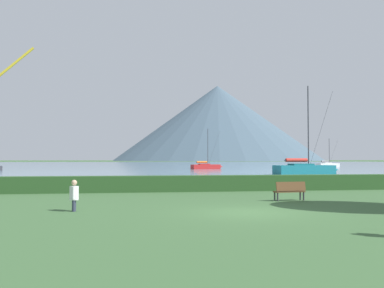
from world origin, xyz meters
The scene contains 9 objects.
ground_plane centered at (0.00, 0.00, 0.00)m, with size 1000.00×1000.00×0.00m, color #385B33.
harbor_water centered at (0.00, 137.00, 0.00)m, with size 320.00×246.00×0.00m, color slate.
hedge_line centered at (0.00, 11.00, 0.50)m, with size 80.00×1.20×1.01m, color #284C23.
sailboat_slip_1 centered at (11.11, 68.26, 0.55)m, with size 6.80×3.10×8.15m.
sailboat_slip_2 centered at (46.22, 86.18, 0.55)m, with size 6.89×3.18×7.26m.
sailboat_slip_4 centered at (18.37, 36.74, 0.75)m, with size 9.15×3.40×11.69m.
park_bench_near_path centered at (3.33, 4.15, 0.53)m, with size 1.63×0.65×0.95m.
person_seated_viewer centered at (-6.78, 1.43, 0.69)m, with size 0.36×0.57×1.25m.
distant_hill_west_ridge centered at (85.06, 399.96, 37.55)m, with size 206.49×206.49×75.10m, color #425666.
Camera 1 is at (-4.72, -16.14, 2.10)m, focal length 39.88 mm.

